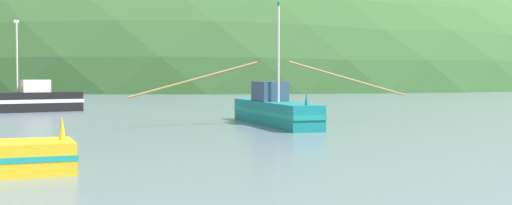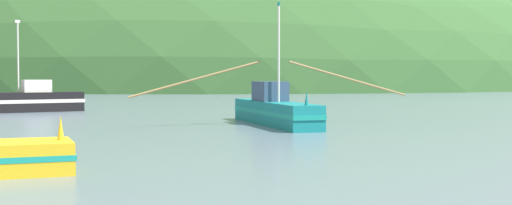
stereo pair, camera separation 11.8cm
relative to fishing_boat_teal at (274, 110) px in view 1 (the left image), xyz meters
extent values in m
ellipsoid|color=#386633|center=(41.01, 212.21, -0.83)|extent=(173.97, 139.18, 88.04)
ellipsoid|color=#386633|center=(102.88, 165.81, -0.83)|extent=(140.95, 112.76, 37.98)
ellipsoid|color=#386633|center=(16.88, 130.38, -0.83)|extent=(178.58, 142.86, 77.26)
cube|color=#147F84|center=(0.01, -0.10, -0.18)|extent=(2.77, 11.01, 1.29)
cube|color=teal|center=(0.01, -0.10, -0.12)|extent=(2.80, 11.12, 0.23)
cone|color=#147F84|center=(0.51, -5.09, 0.82)|extent=(0.22, 0.22, 0.70)
cube|color=#334C6B|center=(-0.08, 0.76, 1.02)|extent=(1.70, 2.67, 1.11)
cylinder|color=silver|center=(0.08, -0.80, 3.07)|extent=(0.12, 0.12, 5.20)
cube|color=teal|center=(0.08, -0.80, 5.78)|extent=(0.07, 0.36, 0.20)
cylinder|color=#997F4C|center=(4.41, 0.34, 1.72)|extent=(7.18, 0.84, 2.02)
cylinder|color=#997F4C|center=(-4.39, -0.55, 1.72)|extent=(7.18, 0.84, 2.02)
cone|color=gold|center=(-9.86, -16.83, 0.43)|extent=(0.23, 0.23, 0.70)
cube|color=black|center=(-16.49, 15.62, -0.09)|extent=(10.44, 5.23, 1.47)
cube|color=white|center=(-16.49, 15.62, -0.02)|extent=(10.55, 5.28, 0.26)
cube|color=silver|center=(-14.73, 16.27, 1.11)|extent=(2.32, 1.87, 0.94)
cylinder|color=silver|center=(-15.95, 15.82, 3.20)|extent=(0.12, 0.12, 5.12)
cube|color=white|center=(-15.95, 15.82, 5.88)|extent=(0.35, 0.15, 0.20)
camera|label=1|loc=(-8.05, -36.97, 1.94)|focal=47.91mm
camera|label=2|loc=(-7.93, -36.99, 1.94)|focal=47.91mm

